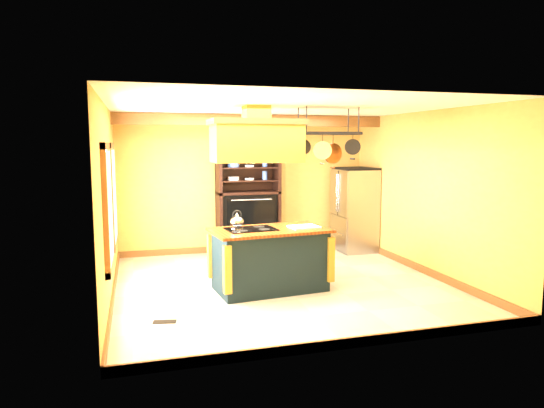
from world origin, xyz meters
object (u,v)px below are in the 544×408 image
kitchen_island (270,259)px  refrigerator (354,211)px  range_hood (256,139)px  pot_rack (328,140)px  hutch (248,211)px

kitchen_island → refrigerator: 3.20m
kitchen_island → range_hood: range_hood is taller
pot_rack → hutch: (-0.67, 2.49, -1.38)m
range_hood → pot_rack: (1.10, 0.00, -0.00)m
range_hood → refrigerator: size_ratio=0.81×
kitchen_island → refrigerator: refrigerator is taller
kitchen_island → pot_rack: pot_rack is taller
pot_rack → refrigerator: size_ratio=0.58×
kitchen_island → pot_rack: size_ratio=1.87×
range_hood → pot_rack: bearing=0.1°
refrigerator → hutch: size_ratio=0.77×
hutch → kitchen_island: bearing=-95.5°
kitchen_island → hutch: size_ratio=0.83×
refrigerator → range_hood: bearing=-140.4°
kitchen_island → refrigerator: size_ratio=1.09×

